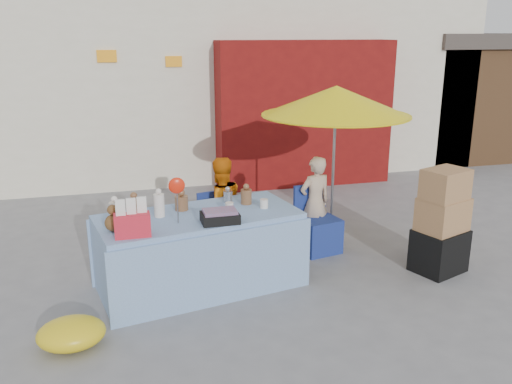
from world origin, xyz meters
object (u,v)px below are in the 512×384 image
object	(u,v)px
vendor_orange	(220,208)
umbrella	(336,101)
market_table	(199,250)
chair_left	(223,241)
chair_right	(317,232)
box_stack	(442,225)
vendor_beige	(315,203)

from	to	relation	value
vendor_orange	umbrella	xyz separation A→B (m)	(1.55, 0.15, 1.25)
market_table	umbrella	bearing A→B (deg)	14.13
umbrella	market_table	bearing A→B (deg)	-154.77
market_table	umbrella	xyz separation A→B (m)	(1.94, 0.92, 1.46)
chair_left	chair_right	world-z (taller)	same
chair_left	chair_right	size ratio (longest dim) A/B	1.00
umbrella	box_stack	distance (m)	2.00
chair_right	box_stack	xyz separation A→B (m)	(1.16, -0.95, 0.32)
chair_left	vendor_beige	distance (m)	1.31
umbrella	box_stack	bearing A→B (deg)	-55.13
chair_right	vendor_orange	world-z (taller)	vendor_orange
chair_right	chair_left	bearing A→B (deg)	167.77
chair_left	vendor_orange	bearing A→B (deg)	76.35
market_table	box_stack	xyz separation A→B (m)	(2.80, -0.32, 0.14)
umbrella	box_stack	size ratio (longest dim) A/B	1.67
chair_right	umbrella	distance (m)	1.69
box_stack	chair_left	bearing A→B (deg)	158.49
chair_left	box_stack	world-z (taller)	box_stack
market_table	chair_left	distance (m)	0.76
vendor_orange	umbrella	bearing A→B (deg)	173.30
chair_right	vendor_orange	xyz separation A→B (m)	(-1.25, 0.13, 0.39)
chair_right	box_stack	bearing A→B (deg)	-51.48
vendor_orange	vendor_beige	world-z (taller)	vendor_orange
vendor_orange	box_stack	world-z (taller)	vendor_orange
market_table	box_stack	distance (m)	2.83
market_table	vendor_orange	bearing A→B (deg)	51.72
chair_right	vendor_orange	distance (m)	1.31
market_table	vendor_orange	world-z (taller)	market_table
market_table	vendor_beige	distance (m)	1.82
chair_left	vendor_orange	distance (m)	0.41
vendor_orange	market_table	bearing A→B (deg)	50.58
market_table	vendor_beige	bearing A→B (deg)	13.89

